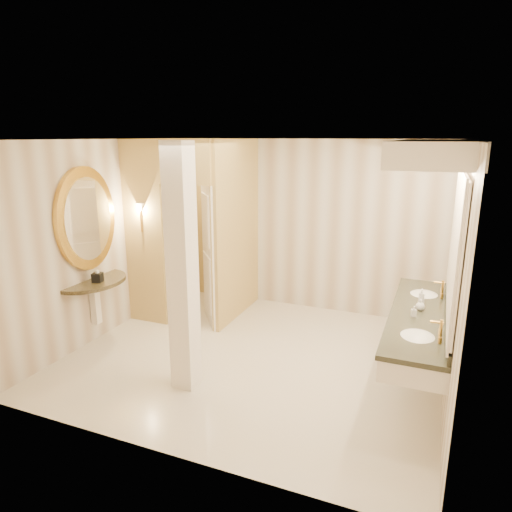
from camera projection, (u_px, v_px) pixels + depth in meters
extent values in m
plane|color=beige|center=(254.00, 357.00, 5.84)|extent=(4.50, 4.50, 0.00)
plane|color=white|center=(253.00, 140.00, 5.15)|extent=(4.50, 4.50, 0.00)
cube|color=beige|center=(301.00, 226.00, 7.29)|extent=(4.50, 0.02, 2.70)
cube|color=beige|center=(160.00, 312.00, 3.71)|extent=(4.50, 0.02, 2.70)
cube|color=beige|center=(104.00, 239.00, 6.32)|extent=(0.02, 4.00, 2.70)
cube|color=beige|center=(456.00, 276.00, 4.68)|extent=(0.02, 4.00, 2.70)
cube|color=tan|center=(236.00, 231.00, 6.91)|extent=(0.10, 1.50, 2.70)
cube|color=tan|center=(145.00, 234.00, 6.65)|extent=(0.65, 0.10, 2.70)
cube|color=tan|center=(185.00, 162.00, 6.12)|extent=(0.80, 0.10, 0.60)
cube|color=white|center=(209.00, 255.00, 6.69)|extent=(0.53, 0.66, 2.10)
cylinder|color=#BF8E3D|center=(141.00, 222.00, 6.54)|extent=(0.03, 0.03, 0.30)
cone|color=white|center=(140.00, 208.00, 6.49)|extent=(0.14, 0.14, 0.14)
cube|color=white|center=(420.00, 325.00, 5.01)|extent=(0.60, 2.40, 0.24)
cube|color=black|center=(421.00, 315.00, 4.98)|extent=(0.64, 2.44, 0.05)
cube|color=black|center=(449.00, 312.00, 4.86)|extent=(0.03, 2.40, 0.10)
ellipsoid|color=white|center=(417.00, 340.00, 4.40)|extent=(0.40, 0.44, 0.15)
cylinder|color=#BF8E3D|center=(441.00, 331.00, 4.30)|extent=(0.03, 0.03, 0.22)
ellipsoid|color=white|center=(424.00, 297.00, 5.57)|extent=(0.40, 0.44, 0.15)
cylinder|color=#BF8E3D|center=(442.00, 289.00, 5.46)|extent=(0.03, 0.03, 0.22)
cube|color=white|center=(457.00, 241.00, 4.66)|extent=(0.03, 2.40, 1.40)
cube|color=white|center=(437.00, 151.00, 4.54)|extent=(0.75, 2.60, 0.22)
cylinder|color=black|center=(91.00, 281.00, 6.13)|extent=(1.04, 1.04, 0.05)
cube|color=white|center=(95.00, 302.00, 6.19)|extent=(0.10, 0.10, 0.60)
cylinder|color=gold|center=(86.00, 219.00, 5.91)|extent=(0.07, 1.04, 1.04)
cylinder|color=white|center=(88.00, 219.00, 5.89)|extent=(0.02, 0.83, 0.83)
cube|color=white|center=(182.00, 271.00, 4.86)|extent=(0.26, 0.26, 2.70)
cube|color=black|center=(98.00, 277.00, 6.00)|extent=(0.15, 0.15, 0.12)
imported|color=white|center=(226.00, 287.00, 7.48)|extent=(0.47, 0.70, 0.67)
imported|color=beige|center=(414.00, 311.00, 4.85)|extent=(0.06, 0.06, 0.12)
imported|color=silver|center=(420.00, 305.00, 5.02)|extent=(0.12, 0.12, 0.13)
imported|color=#C6B28C|center=(422.00, 297.00, 5.20)|extent=(0.08, 0.08, 0.18)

